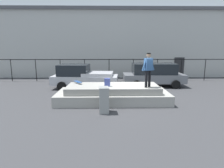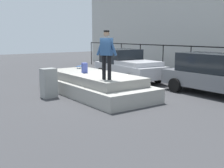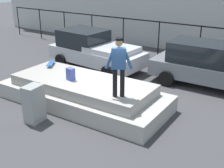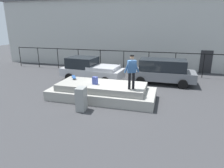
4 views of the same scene
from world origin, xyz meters
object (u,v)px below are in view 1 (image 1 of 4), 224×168
object	(u,v)px
skateboarder	(148,68)
backpack	(107,82)
skateboard	(78,82)
utility_box	(104,100)
car_grey_hatchback_mid	(154,74)
car_silver_pickup_near	(83,76)

from	to	relation	value
skateboarder	backpack	size ratio (longest dim) A/B	4.12
skateboarder	skateboard	distance (m)	4.12
skateboarder	backpack	distance (m)	2.30
skateboard	backpack	size ratio (longest dim) A/B	1.75
backpack	utility_box	xyz separation A→B (m)	(-0.15, -1.62, -0.53)
backpack	skateboard	bearing A→B (deg)	-12.07
utility_box	skateboard	bearing A→B (deg)	119.20
car_grey_hatchback_mid	skateboard	bearing A→B (deg)	-145.88
skateboard	car_silver_pickup_near	distance (m)	3.01
backpack	car_silver_pickup_near	size ratio (longest dim) A/B	0.09
car_grey_hatchback_mid	backpack	bearing A→B (deg)	-129.01
skateboarder	car_silver_pickup_near	size ratio (longest dim) A/B	0.37
backpack	car_grey_hatchback_mid	xyz separation A→B (m)	(3.56, 4.39, -0.20)
skateboard	backpack	bearing A→B (deg)	-25.34
skateboarder	utility_box	xyz separation A→B (m)	(-2.28, -1.32, -1.35)
skateboarder	skateboard	world-z (taller)	skateboarder
skateboard	utility_box	xyz separation A→B (m)	(1.57, -2.43, -0.42)
backpack	car_silver_pickup_near	xyz separation A→B (m)	(-1.81, 3.82, -0.25)
skateboard	utility_box	size ratio (longest dim) A/B	0.63
car_grey_hatchback_mid	utility_box	size ratio (longest dim) A/B	3.83
skateboard	car_grey_hatchback_mid	world-z (taller)	car_grey_hatchback_mid
skateboarder	backpack	xyz separation A→B (m)	(-2.13, 0.30, -0.82)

